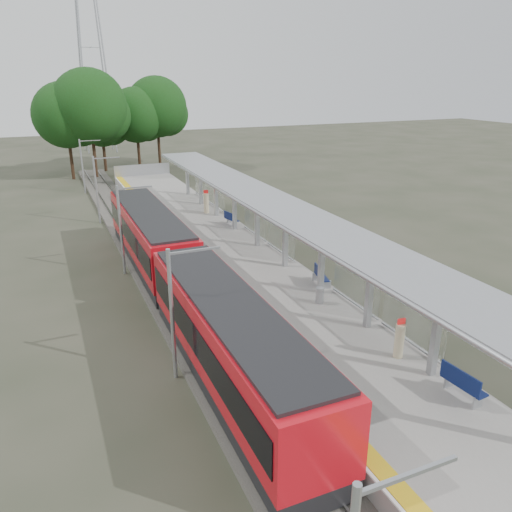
{
  "coord_description": "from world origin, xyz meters",
  "views": [
    {
      "loc": [
        -10.1,
        -9.88,
        11.3
      ],
      "look_at": [
        -0.28,
        12.89,
        2.3
      ],
      "focal_mm": 35.0,
      "sensor_mm": 36.0,
      "label": 1
    }
  ],
  "objects": [
    {
      "name": "info_pillar_near",
      "position": [
        1.65,
        3.45,
        1.72
      ],
      "size": [
        0.37,
        0.37,
        1.65
      ],
      "rotation": [
        0.0,
        0.0,
        -0.1
      ],
      "color": "#C8BB92",
      "rests_on": "platform"
    },
    {
      "name": "pylon",
      "position": [
        -1.0,
        73.0,
        19.0
      ],
      "size": [
        8.0,
        4.0,
        38.0
      ],
      "primitive_type": null,
      "color": "#9EA0A5",
      "rests_on": "ground"
    },
    {
      "name": "platform",
      "position": [
        0.0,
        20.0,
        0.5
      ],
      "size": [
        6.0,
        50.0,
        1.0
      ],
      "primitive_type": "cube",
      "color": "gray",
      "rests_on": "ground"
    },
    {
      "name": "bench_mid",
      "position": [
        2.48,
        10.85,
        1.52
      ],
      "size": [
        0.78,
        1.51,
        0.99
      ],
      "rotation": [
        0.0,
        0.0,
        -0.24
      ],
      "color": "#101C50",
      "rests_on": "platform"
    },
    {
      "name": "tree_cluster",
      "position": [
        -1.65,
        53.01,
        7.3
      ],
      "size": [
        18.67,
        13.59,
        12.21
      ],
      "color": "#382316",
      "rests_on": "ground"
    },
    {
      "name": "bench_far",
      "position": [
        2.08,
        23.02,
        1.51
      ],
      "size": [
        0.71,
        1.47,
        0.97
      ],
      "rotation": [
        0.0,
        0.0,
        0.21
      ],
      "color": "#101C50",
      "rests_on": "platform"
    },
    {
      "name": "bench_near",
      "position": [
        1.9,
        0.48,
        1.58
      ],
      "size": [
        0.63,
        1.65,
        1.1
      ],
      "rotation": [
        0.0,
        0.0,
        0.09
      ],
      "color": "#101C50",
      "rests_on": "platform"
    },
    {
      "name": "train",
      "position": [
        -4.5,
        12.48,
        2.05
      ],
      "size": [
        2.74,
        27.6,
        3.62
      ],
      "color": "black",
      "rests_on": "ground"
    },
    {
      "name": "tactile_strip",
      "position": [
        -2.55,
        20.0,
        1.01
      ],
      "size": [
        0.6,
        50.0,
        0.02
      ],
      "primitive_type": "cube",
      "color": "gold",
      "rests_on": "platform"
    },
    {
      "name": "catenary_masts",
      "position": [
        -6.22,
        19.0,
        2.91
      ],
      "size": [
        2.08,
        48.16,
        5.4
      ],
      "color": "#9EA0A5",
      "rests_on": "ground"
    },
    {
      "name": "end_fence",
      "position": [
        0.0,
        44.95,
        1.6
      ],
      "size": [
        6.0,
        0.1,
        1.2
      ],
      "primitive_type": "cube",
      "color": "#9EA0A5",
      "rests_on": "platform"
    },
    {
      "name": "info_pillar_far",
      "position": [
        1.52,
        27.04,
        1.8
      ],
      "size": [
        0.41,
        0.41,
        1.84
      ],
      "rotation": [
        0.0,
        0.0,
        -0.38
      ],
      "color": "#C8BB92",
      "rests_on": "platform"
    },
    {
      "name": "trackbed",
      "position": [
        -4.5,
        20.0,
        0.12
      ],
      "size": [
        3.0,
        70.0,
        0.24
      ],
      "primitive_type": "cube",
      "color": "#59544C",
      "rests_on": "ground"
    },
    {
      "name": "ground",
      "position": [
        0.0,
        0.0,
        0.0
      ],
      "size": [
        200.0,
        200.0,
        0.0
      ],
      "primitive_type": "plane",
      "color": "#474438",
      "rests_on": "ground"
    },
    {
      "name": "litter_bin",
      "position": [
        1.31,
        8.89,
        1.4
      ],
      "size": [
        0.45,
        0.45,
        0.8
      ],
      "primitive_type": "cylinder",
      "rotation": [
        0.0,
        0.0,
        0.16
      ],
      "color": "#9EA0A5",
      "rests_on": "platform"
    },
    {
      "name": "canopy",
      "position": [
        1.61,
        16.19,
        4.2
      ],
      "size": [
        3.27,
        38.0,
        3.66
      ],
      "color": "#9EA0A5",
      "rests_on": "platform"
    }
  ]
}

